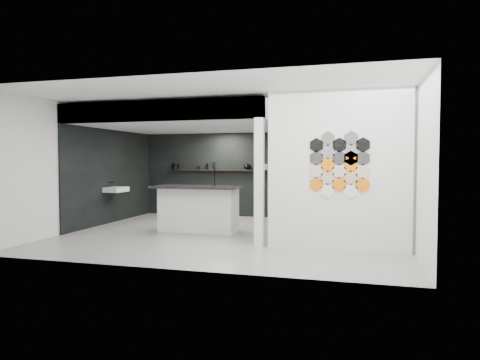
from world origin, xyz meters
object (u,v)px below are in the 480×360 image
(kettle, at_px, (247,167))
(glass_bowl, at_px, (266,168))
(partition_panel, at_px, (338,170))
(stockpot, at_px, (176,166))
(bottle_dark, at_px, (207,166))
(wall_basin, at_px, (116,190))
(glass_vase, at_px, (266,167))
(kitchen_island, at_px, (198,208))
(utensil_cup, at_px, (198,168))

(kettle, distance_m, glass_bowl, 0.55)
(partition_panel, xyz_separation_m, stockpot, (-4.77, 3.87, 0.00))
(partition_panel, distance_m, bottle_dark, 5.42)
(kettle, bearing_deg, glass_bowl, -10.15)
(glass_bowl, relative_size, bottle_dark, 0.91)
(wall_basin, bearing_deg, glass_bowl, 31.35)
(glass_vase, xyz_separation_m, bottle_dark, (-1.73, 0.00, 0.01))
(kitchen_island, distance_m, glass_bowl, 2.96)
(kitchen_island, distance_m, kettle, 2.84)
(bottle_dark, height_order, utensil_cup, bottle_dark)
(kitchen_island, bearing_deg, utensil_cup, 111.11)
(kettle, relative_size, glass_bowl, 1.29)
(glass_bowl, bearing_deg, stockpot, 180.00)
(stockpot, height_order, utensil_cup, stockpot)
(partition_panel, height_order, glass_vase, partition_panel)
(kitchen_island, relative_size, bottle_dark, 11.50)
(kettle, height_order, bottle_dark, bottle_dark)
(kitchen_island, distance_m, glass_vase, 2.97)
(bottle_dark, bearing_deg, glass_vase, 0.00)
(stockpot, xyz_separation_m, utensil_cup, (0.70, 0.00, -0.03))
(partition_panel, relative_size, stockpot, 13.98)
(kitchen_island, height_order, kettle, kitchen_island)
(utensil_cup, bearing_deg, bottle_dark, 0.00)
(glass_vase, relative_size, utensil_cup, 1.58)
(glass_bowl, bearing_deg, kettle, 180.00)
(kettle, bearing_deg, glass_vase, -10.15)
(kitchen_island, height_order, glass_bowl, kitchen_island)
(kitchen_island, height_order, utensil_cup, kitchen_island)
(stockpot, relative_size, utensil_cup, 2.01)
(kitchen_island, xyz_separation_m, utensil_cup, (-1.02, 2.67, 0.85))
(glass_bowl, bearing_deg, partition_panel, -61.77)
(kettle, height_order, glass_vase, kettle)
(bottle_dark, bearing_deg, partition_panel, -45.45)
(kettle, xyz_separation_m, utensil_cup, (-1.45, 0.00, -0.03))
(kitchen_island, relative_size, stockpot, 9.61)
(wall_basin, bearing_deg, bottle_dark, 51.20)
(wall_basin, height_order, bottle_dark, bottle_dark)
(kitchen_island, distance_m, stockpot, 3.29)
(partition_panel, height_order, stockpot, partition_panel)
(glass_bowl, xyz_separation_m, utensil_cup, (-1.99, 0.00, -0.00))
(stockpot, xyz_separation_m, glass_bowl, (2.70, 0.00, -0.03))
(glass_bowl, bearing_deg, wall_basin, -148.65)
(wall_basin, distance_m, bottle_dark, 2.71)
(stockpot, bearing_deg, wall_basin, -108.56)
(stockpot, height_order, bottle_dark, bottle_dark)
(stockpot, xyz_separation_m, kettle, (2.15, 0.00, 0.00))
(wall_basin, relative_size, glass_vase, 3.82)
(glass_bowl, distance_m, bottle_dark, 1.73)
(wall_basin, distance_m, kitchen_island, 2.51)
(stockpot, height_order, glass_vase, stockpot)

